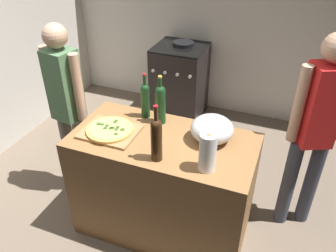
% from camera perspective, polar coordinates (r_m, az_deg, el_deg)
% --- Properties ---
extents(ground_plane, '(4.44, 3.29, 0.02)m').
position_cam_1_polar(ground_plane, '(3.55, 2.38, -7.11)').
color(ground_plane, '#6B5B4C').
extents(kitchen_wall_rear, '(4.44, 0.10, 2.60)m').
position_cam_1_polar(kitchen_wall_rear, '(4.18, 9.58, 19.07)').
color(kitchen_wall_rear, beige).
rests_on(kitchen_wall_rear, ground_plane).
extents(kitchen_wall_left, '(0.10, 3.29, 2.60)m').
position_cam_1_polar(kitchen_wall_left, '(3.95, -26.28, 15.45)').
color(kitchen_wall_left, beige).
rests_on(kitchen_wall_left, ground_plane).
extents(counter, '(1.32, 0.67, 0.89)m').
position_cam_1_polar(counter, '(2.69, -0.79, -9.92)').
color(counter, olive).
rests_on(counter, ground_plane).
extents(cutting_board, '(0.40, 0.32, 0.02)m').
position_cam_1_polar(cutting_board, '(2.51, -9.66, -0.94)').
color(cutting_board, '#9E7247').
rests_on(cutting_board, counter).
extents(pizza, '(0.34, 0.34, 0.03)m').
position_cam_1_polar(pizza, '(2.50, -9.69, -0.53)').
color(pizza, tan).
rests_on(pizza, cutting_board).
extents(mixing_bowl, '(0.30, 0.30, 0.18)m').
position_cam_1_polar(mixing_bowl, '(2.37, 7.35, -0.50)').
color(mixing_bowl, '#B2B2B7').
rests_on(mixing_bowl, counter).
extents(paper_towel_roll, '(0.11, 0.11, 0.26)m').
position_cam_1_polar(paper_towel_roll, '(2.09, 6.62, -4.38)').
color(paper_towel_roll, white).
rests_on(paper_towel_roll, counter).
extents(wine_bottle_dark, '(0.07, 0.07, 0.40)m').
position_cam_1_polar(wine_bottle_dark, '(2.13, -1.95, -1.94)').
color(wine_bottle_dark, '#331E0F').
rests_on(wine_bottle_dark, counter).
extents(wine_bottle_amber, '(0.08, 0.08, 0.38)m').
position_cam_1_polar(wine_bottle_amber, '(2.52, -1.20, 3.92)').
color(wine_bottle_amber, '#143819').
rests_on(wine_bottle_amber, counter).
extents(wine_bottle_green, '(0.07, 0.07, 0.36)m').
position_cam_1_polar(wine_bottle_green, '(2.60, -3.82, 4.55)').
color(wine_bottle_green, '#143819').
rests_on(wine_bottle_green, counter).
extents(stove, '(0.59, 0.59, 0.95)m').
position_cam_1_polar(stove, '(4.20, 1.97, 7.34)').
color(stove, black).
rests_on(stove, ground_plane).
extents(person_in_stripes, '(0.38, 0.23, 1.57)m').
position_cam_1_polar(person_in_stripes, '(2.93, -16.44, 3.51)').
color(person_in_stripes, slate).
rests_on(person_in_stripes, ground_plane).
extents(person_in_red, '(0.36, 0.28, 1.63)m').
position_cam_1_polar(person_in_red, '(2.66, 23.36, -0.17)').
color(person_in_red, '#383D4C').
rests_on(person_in_red, ground_plane).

